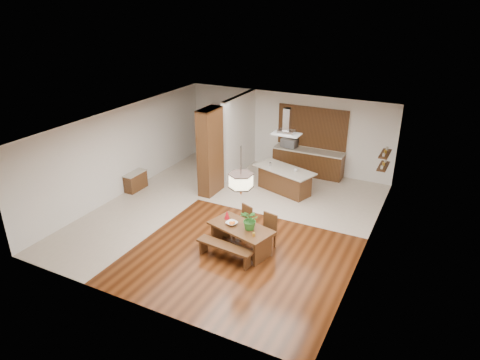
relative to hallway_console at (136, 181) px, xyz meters
The scene contains 25 objects.
room_shell 4.20m from the hallway_console, ahead, with size 9.00×9.04×2.92m.
tile_hallway 1.12m from the hallway_console, 10.68° to the right, with size 2.50×9.00×0.01m, color beige.
tile_kitchen 5.57m from the hallway_console, 24.44° to the left, with size 5.50×4.00×0.01m, color beige.
soffit_band 4.60m from the hallway_console, ahead, with size 8.00×9.00×0.02m, color #3C210F.
partition_pier 2.85m from the hallway_console, 22.54° to the left, with size 0.45×1.00×2.90m, color #321D0E.
partition_stub 4.09m from the hallway_console, 52.14° to the left, with size 0.18×2.40×2.90m, color silver.
hallway_console is the anchor object (origin of this frame).
hallway_doorway 4.41m from the hallway_console, 75.20° to the left, with size 1.10×0.20×2.10m, color #321D0E.
rear_counter 6.26m from the hallway_console, 39.75° to the left, with size 2.60×0.62×0.95m.
kitchen_window 6.58m from the hallway_console, 41.53° to the left, with size 2.60×0.08×1.50m, color #96602D.
shelf_lower 8.12m from the hallway_console, 17.35° to the left, with size 0.26×0.90×0.04m, color #321D0E.
shelf_upper 8.18m from the hallway_console, 17.35° to the left, with size 0.26×0.90×0.04m, color #321D0E.
dining_table 5.23m from the hallway_console, 19.60° to the right, with size 1.85×1.26×0.70m.
dining_bench 5.31m from the hallway_console, 26.17° to the right, with size 1.53×0.33×0.43m, color #321D0E, non-canonical shape.
dining_chair_left 4.79m from the hallway_console, 13.83° to the right, with size 0.41×0.41×0.92m, color #321D0E, non-canonical shape.
dining_chair_right 5.63m from the hallway_console, 14.04° to the right, with size 0.42×0.42×0.96m, color #321D0E, non-canonical shape.
pendant_lantern 5.57m from the hallway_console, 19.60° to the right, with size 0.64×0.64×1.31m, color #FFF5C3, non-canonical shape.
foliage_plant 5.53m from the hallway_console, 18.72° to the right, with size 0.50×0.43×0.55m, color #2A6923.
fruit_bowl 4.99m from the hallway_console, 20.65° to the right, with size 0.29×0.29×0.07m, color beige.
napkin_cone 4.69m from the hallway_console, 19.24° to the right, with size 0.15×0.15×0.23m, color #A40B16.
gold_ornament 5.80m from the hallway_console, 20.54° to the right, with size 0.07×0.07×0.10m, color gold.
kitchen_island 5.08m from the hallway_console, 25.04° to the left, with size 2.24×1.51×0.85m.
range_hood 5.52m from the hallway_console, 25.07° to the left, with size 0.90×0.55×0.87m, color silver, non-canonical shape.
island_cup 5.45m from the hallway_console, 22.33° to the left, with size 0.13×0.13×0.10m, color silver.
microwave 5.74m from the hallway_console, 44.74° to the left, with size 0.57×0.39×0.32m, color #B6B8BD.
Camera 1 is at (5.42, -10.13, 6.21)m, focal length 32.00 mm.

